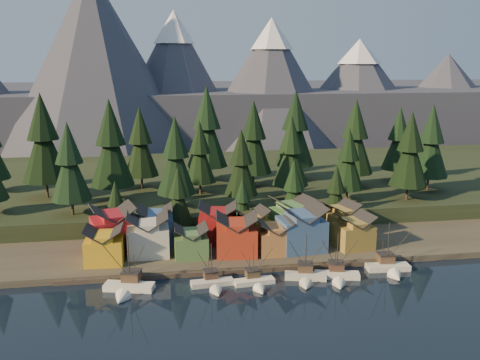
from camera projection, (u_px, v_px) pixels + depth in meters
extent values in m
plane|color=black|center=(251.00, 303.00, 105.41)|extent=(500.00, 500.00, 0.00)
cube|color=#383328|center=(224.00, 235.00, 143.72)|extent=(400.00, 50.00, 1.50)
cube|color=black|center=(205.00, 184.00, 191.32)|extent=(420.00, 100.00, 6.00)
cube|color=#4B4135|center=(238.00, 269.00, 121.17)|extent=(80.00, 4.00, 1.00)
cube|color=#4D5063|center=(181.00, 111.00, 332.96)|extent=(560.00, 160.00, 30.00)
cone|color=#4D5063|center=(94.00, 63.00, 261.44)|extent=(100.00, 100.00, 90.00)
cone|color=#4D5063|center=(175.00, 79.00, 287.09)|extent=(80.00, 80.00, 72.00)
cone|color=white|center=(174.00, 27.00, 281.01)|extent=(22.40, 22.40, 17.28)
cone|color=#4D5063|center=(271.00, 84.00, 283.91)|extent=(84.00, 84.00, 68.00)
cone|color=white|center=(272.00, 33.00, 278.16)|extent=(23.52, 23.52, 16.32)
cone|color=#4D5063|center=(358.00, 90.00, 309.11)|extent=(92.00, 92.00, 58.00)
cone|color=white|center=(359.00, 51.00, 304.21)|extent=(25.76, 25.76, 13.92)
cone|color=#4D5063|center=(445.00, 95.00, 327.20)|extent=(88.00, 88.00, 50.00)
cube|color=silver|center=(129.00, 288.00, 111.34)|extent=(10.85, 5.96, 1.82)
cone|color=silver|center=(121.00, 300.00, 105.84)|extent=(4.21, 4.28, 3.42)
cube|color=black|center=(129.00, 291.00, 111.49)|extent=(11.11, 6.08, 0.40)
cube|color=#4A3827|center=(131.00, 276.00, 112.78)|extent=(4.40, 4.24, 2.05)
cube|color=#2D2A2A|center=(131.00, 271.00, 112.52)|extent=(4.68, 4.52, 0.23)
cylinder|color=black|center=(129.00, 260.00, 110.62)|extent=(0.21, 0.21, 10.26)
cylinder|color=black|center=(134.00, 265.00, 114.50)|extent=(0.16, 0.16, 5.02)
cube|color=beige|center=(212.00, 284.00, 113.63)|extent=(9.30, 3.56, 1.46)
cone|color=beige|center=(217.00, 293.00, 108.93)|extent=(3.01, 3.34, 2.73)
cube|color=black|center=(212.00, 286.00, 113.75)|extent=(9.52, 3.63, 0.32)
cube|color=#4A3327|center=(211.00, 274.00, 114.88)|extent=(3.16, 2.99, 1.64)
cube|color=#2D2A2A|center=(211.00, 270.00, 114.68)|extent=(3.35, 3.19, 0.18)
cylinder|color=black|center=(211.00, 261.00, 113.09)|extent=(0.16, 0.16, 8.20)
cylinder|color=black|center=(209.00, 266.00, 116.38)|extent=(0.13, 0.13, 4.01)
cube|color=white|center=(254.00, 282.00, 114.35)|extent=(8.90, 3.58, 1.43)
cone|color=white|center=(261.00, 291.00, 109.88)|extent=(2.98, 3.22, 2.68)
cube|color=black|center=(254.00, 285.00, 114.47)|extent=(9.11, 3.65, 0.31)
cube|color=#4C3B28|center=(252.00, 273.00, 115.53)|extent=(3.12, 2.97, 1.61)
cube|color=#2D2A2A|center=(252.00, 269.00, 115.33)|extent=(3.32, 3.16, 0.18)
cylinder|color=black|center=(254.00, 261.00, 113.80)|extent=(0.16, 0.16, 8.03)
cylinder|color=black|center=(250.00, 265.00, 116.94)|extent=(0.12, 0.12, 3.93)
cube|color=beige|center=(305.00, 277.00, 116.88)|extent=(9.47, 5.18, 1.61)
cone|color=beige|center=(306.00, 287.00, 112.08)|extent=(3.69, 3.73, 3.01)
cube|color=black|center=(305.00, 280.00, 117.01)|extent=(9.69, 5.28, 0.35)
cube|color=#483826|center=(305.00, 268.00, 118.13)|extent=(3.87, 3.73, 1.81)
cube|color=#2D2A2A|center=(306.00, 263.00, 117.90)|extent=(4.11, 3.97, 0.20)
cylinder|color=black|center=(306.00, 254.00, 116.23)|extent=(0.18, 0.18, 9.04)
cylinder|color=black|center=(305.00, 259.00, 119.63)|extent=(0.14, 0.14, 4.42)
cube|color=silver|center=(337.00, 276.00, 117.51)|extent=(10.19, 5.16, 1.60)
cone|color=silver|center=(340.00, 286.00, 112.30)|extent=(3.68, 3.93, 3.00)
cube|color=black|center=(337.00, 279.00, 117.64)|extent=(10.43, 5.26, 0.35)
cube|color=#462F25|center=(336.00, 266.00, 118.90)|extent=(3.80, 3.65, 1.80)
cube|color=#2D2A2A|center=(336.00, 262.00, 118.68)|extent=(4.04, 3.89, 0.20)
cylinder|color=black|center=(338.00, 253.00, 116.92)|extent=(0.18, 0.18, 8.99)
cylinder|color=black|center=(336.00, 257.00, 120.56)|extent=(0.14, 0.14, 4.40)
cube|color=silver|center=(388.00, 268.00, 121.85)|extent=(9.94, 3.90, 1.75)
cone|color=silver|center=(397.00, 277.00, 116.66)|extent=(3.49, 3.53, 3.28)
cube|color=black|center=(388.00, 271.00, 121.99)|extent=(10.18, 3.97, 0.38)
cube|color=brown|center=(385.00, 258.00, 123.20)|extent=(3.70, 3.50, 1.97)
cube|color=#2D2A2A|center=(386.00, 254.00, 122.96)|extent=(3.93, 3.73, 0.22)
cylinder|color=black|center=(388.00, 243.00, 121.15)|extent=(0.20, 0.20, 9.83)
cylinder|color=black|center=(383.00, 249.00, 124.82)|extent=(0.15, 0.15, 4.80)
cube|color=gold|center=(105.00, 251.00, 121.49)|extent=(8.76, 7.76, 5.80)
cube|color=gold|center=(104.00, 236.00, 120.72)|extent=(4.97, 7.44, 1.19)
cube|color=beige|center=(148.00, 240.00, 126.59)|extent=(9.66, 8.59, 6.95)
cube|color=beige|center=(148.00, 224.00, 125.67)|extent=(5.33, 8.40, 1.35)
cube|color=#466D3B|center=(191.00, 246.00, 125.41)|extent=(7.78, 7.27, 5.16)
cube|color=#466D3B|center=(191.00, 233.00, 124.72)|extent=(4.30, 7.10, 1.09)
cube|color=maroon|center=(237.00, 240.00, 126.98)|extent=(10.38, 9.40, 6.71)
cube|color=maroon|center=(237.00, 224.00, 126.09)|extent=(6.12, 8.75, 1.34)
cube|color=#A46C3A|center=(274.00, 241.00, 128.01)|extent=(8.03, 8.03, 5.62)
cube|color=#A46C3A|center=(274.00, 228.00, 127.26)|extent=(4.49, 7.79, 1.11)
cube|color=#375582|center=(301.00, 234.00, 129.64)|extent=(11.35, 9.84, 7.80)
cube|color=#375582|center=(302.00, 216.00, 128.62)|extent=(6.60, 9.23, 1.49)
cube|color=olive|center=(353.00, 236.00, 131.23)|extent=(9.54, 8.65, 5.84)
cube|color=olive|center=(354.00, 223.00, 130.45)|extent=(5.74, 7.92, 1.19)
cube|color=maroon|center=(114.00, 234.00, 130.12)|extent=(11.93, 11.14, 7.78)
cube|color=maroon|center=(113.00, 216.00, 129.10)|extent=(7.53, 9.82, 1.41)
cube|color=#385585|center=(155.00, 230.00, 133.66)|extent=(8.85, 8.31, 7.08)
cube|color=#385585|center=(155.00, 215.00, 132.74)|extent=(4.93, 8.08, 1.22)
cube|color=maroon|center=(218.00, 229.00, 135.09)|extent=(10.51, 9.33, 7.07)
cube|color=maroon|center=(218.00, 213.00, 134.16)|extent=(6.30, 8.54, 1.32)
cube|color=olive|center=(250.00, 230.00, 136.34)|extent=(9.48, 8.32, 5.87)
cube|color=olive|center=(251.00, 216.00, 135.56)|extent=(5.78, 7.47, 1.17)
cube|color=#497C43|center=(292.00, 223.00, 139.34)|extent=(11.39, 10.62, 7.46)
cube|color=#497C43|center=(293.00, 207.00, 138.36)|extent=(7.17, 9.40, 1.35)
cube|color=olive|center=(340.00, 224.00, 140.03)|extent=(9.59, 9.23, 6.47)
cube|color=olive|center=(341.00, 210.00, 139.19)|extent=(6.09, 8.18, 1.12)
cylinder|color=#332319|center=(47.00, 189.00, 160.96)|extent=(0.70, 0.70, 5.54)
cone|color=black|center=(44.00, 149.00, 158.29)|extent=(13.55, 13.55, 19.10)
cone|color=black|center=(41.00, 116.00, 156.10)|extent=(9.24, 9.24, 13.86)
cylinder|color=#332319|center=(73.00, 207.00, 143.43)|extent=(0.70, 0.70, 4.42)
cone|color=black|center=(70.00, 172.00, 141.30)|extent=(10.82, 10.82, 15.24)
cone|color=black|center=(68.00, 142.00, 139.55)|extent=(7.37, 7.37, 11.06)
cylinder|color=#332319|center=(113.00, 193.00, 156.46)|extent=(0.70, 0.70, 5.29)
cone|color=black|center=(111.00, 154.00, 153.91)|extent=(12.94, 12.94, 18.23)
cone|color=black|center=(110.00, 122.00, 151.82)|extent=(8.82, 8.82, 13.23)
cylinder|color=#332319|center=(142.00, 182.00, 172.23)|extent=(0.70, 0.70, 4.64)
cone|color=black|center=(141.00, 151.00, 169.99)|extent=(11.35, 11.35, 15.99)
cone|color=black|center=(140.00, 125.00, 168.15)|extent=(7.74, 7.74, 11.61)
cylinder|color=#332319|center=(177.00, 200.00, 149.77)|extent=(0.70, 0.70, 4.57)
cone|color=black|center=(176.00, 166.00, 147.56)|extent=(11.17, 11.17, 15.74)
cone|color=black|center=(175.00, 136.00, 145.76)|extent=(7.62, 7.62, 11.43)
cylinder|color=#332319|center=(200.00, 188.00, 165.52)|extent=(0.70, 0.70, 4.03)
cone|color=black|center=(200.00, 160.00, 163.58)|extent=(9.86, 9.86, 13.89)
cone|color=black|center=(200.00, 137.00, 161.99)|extent=(6.72, 6.72, 10.08)
cylinder|color=#332319|center=(241.00, 200.00, 150.76)|extent=(0.70, 0.70, 3.92)
cone|color=black|center=(241.00, 171.00, 148.87)|extent=(9.59, 9.59, 13.51)
cone|color=black|center=(241.00, 146.00, 147.32)|extent=(6.54, 6.54, 9.81)
cylinder|color=#332319|center=(253.00, 179.00, 175.00)|extent=(0.70, 0.70, 4.96)
cone|color=black|center=(253.00, 147.00, 172.61)|extent=(12.14, 12.14, 17.10)
cone|color=black|center=(254.00, 119.00, 170.65)|extent=(8.27, 8.27, 12.41)
cylinder|color=#332319|center=(290.00, 191.00, 159.98)|extent=(0.70, 0.70, 4.40)
cone|color=black|center=(291.00, 160.00, 157.86)|extent=(10.76, 10.76, 15.16)
cone|color=black|center=(291.00, 134.00, 156.12)|extent=(7.33, 7.33, 11.00)
cylinder|color=#332319|center=(294.00, 172.00, 185.18)|extent=(0.70, 0.70, 5.44)
cone|color=black|center=(295.00, 138.00, 182.56)|extent=(13.29, 13.29, 18.72)
cone|color=black|center=(296.00, 110.00, 180.41)|extent=(9.06, 9.06, 13.59)
cylinder|color=#332319|center=(347.00, 194.00, 157.76)|extent=(0.70, 0.70, 3.82)
cone|color=black|center=(348.00, 167.00, 155.93)|extent=(9.33, 9.33, 13.14)
cone|color=black|center=(349.00, 144.00, 154.42)|extent=(6.36, 6.36, 9.54)
cylinder|color=#332319|center=(353.00, 179.00, 174.29)|extent=(0.70, 0.70, 5.05)
cone|color=black|center=(355.00, 146.00, 171.85)|extent=(12.36, 12.36, 17.41)
cone|color=black|center=(356.00, 118.00, 169.85)|extent=(8.42, 8.42, 12.64)
cylinder|color=#332319|center=(407.00, 192.00, 158.60)|extent=(0.70, 0.70, 4.64)
cone|color=black|center=(409.00, 159.00, 156.36)|extent=(11.33, 11.33, 15.97)
cone|color=black|center=(411.00, 131.00, 154.53)|extent=(7.73, 7.73, 11.59)
cylinder|color=#332319|center=(396.00, 175.00, 182.97)|extent=(0.70, 0.70, 4.48)
cone|color=black|center=(398.00, 147.00, 180.81)|extent=(10.95, 10.95, 15.43)
cone|color=black|center=(400.00, 123.00, 179.04)|extent=(7.46, 7.46, 11.20)
cylinder|color=#332319|center=(208.00, 173.00, 182.33)|extent=(0.70, 0.70, 5.69)
cone|color=black|center=(207.00, 137.00, 179.59)|extent=(13.91, 13.91, 19.60)
cone|color=black|center=(207.00, 107.00, 177.34)|extent=(9.48, 9.48, 14.22)
cylinder|color=#332319|center=(428.00, 183.00, 170.10)|extent=(0.70, 0.70, 4.81)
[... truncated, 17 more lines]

